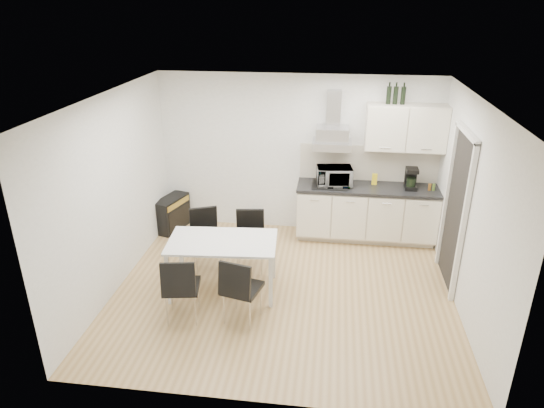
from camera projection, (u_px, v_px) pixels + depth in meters
The scene contains 15 objects.
ground at pixel (283, 290), 6.59m from camera, with size 4.50×4.50×0.00m, color tan.
wall_back at pixel (297, 155), 7.90m from camera, with size 4.50×0.10×2.60m, color white.
wall_front at pixel (260, 290), 4.25m from camera, with size 4.50×0.10×2.60m, color white.
wall_left at pixel (114, 193), 6.34m from camera, with size 0.10×4.00×2.60m, color white.
wall_right at pixel (471, 212), 5.81m from camera, with size 0.10×4.00×2.60m, color white.
ceiling at pixel (285, 98), 5.56m from camera, with size 4.50×4.50×0.00m, color white.
doorway at pixel (454, 212), 6.41m from camera, with size 0.08×1.04×2.10m, color white.
kitchenette at pixel (370, 191), 7.70m from camera, with size 2.22×0.64×2.52m.
dining_table at pixel (222, 246), 6.33m from camera, with size 1.46×0.91×0.75m.
chair_far_left at pixel (206, 240), 6.99m from camera, with size 0.44×0.50×0.88m, color black, non-canonical shape.
chair_far_right at pixel (250, 242), 6.93m from camera, with size 0.44×0.50×0.88m, color black, non-canonical shape.
chair_near_left at pixel (182, 287), 5.86m from camera, with size 0.44×0.50×0.88m, color black, non-canonical shape.
chair_near_right at pixel (242, 289), 5.82m from camera, with size 0.44×0.50×0.88m, color black, non-canonical shape.
guitar_amp at pixel (172, 213), 8.23m from camera, with size 0.48×0.74×0.57m.
floor_speaker at pixel (253, 220), 8.35m from camera, with size 0.16×0.14×0.27m, color black.
Camera 1 is at (0.58, -5.56, 3.67)m, focal length 32.00 mm.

